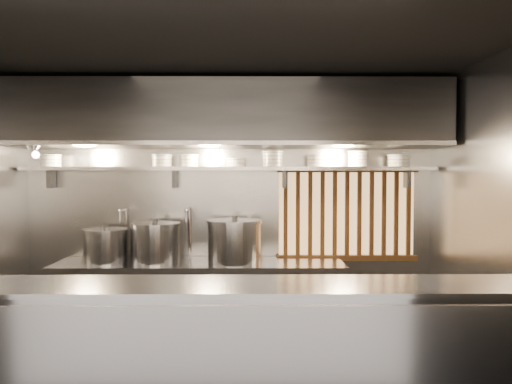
{
  "coord_description": "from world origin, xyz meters",
  "views": [
    {
      "loc": [
        0.25,
        -4.07,
        1.82
      ],
      "look_at": [
        0.28,
        0.55,
        1.65
      ],
      "focal_mm": 35.0,
      "sensor_mm": 36.0,
      "label": 1
    }
  ],
  "objects_px": {
    "heat_lamp": "(34,149)",
    "stock_pot_right": "(235,241)",
    "stock_pot_mid": "(106,246)",
    "pendant_bulb": "(219,161)",
    "stock_pot_left": "(155,242)"
  },
  "relations": [
    {
      "from": "heat_lamp",
      "to": "stock_pot_right",
      "type": "xyz_separation_m",
      "value": [
        1.96,
        0.24,
        -0.94
      ]
    },
    {
      "from": "heat_lamp",
      "to": "stock_pot_mid",
      "type": "bearing_deg",
      "value": 20.19
    },
    {
      "from": "heat_lamp",
      "to": "stock_pot_mid",
      "type": "distance_m",
      "value": 1.19
    },
    {
      "from": "pendant_bulb",
      "to": "stock_pot_mid",
      "type": "distance_m",
      "value": 1.47
    },
    {
      "from": "heat_lamp",
      "to": "stock_pot_left",
      "type": "relative_size",
      "value": 0.65
    },
    {
      "from": "pendant_bulb",
      "to": "heat_lamp",
      "type": "bearing_deg",
      "value": -169.0
    },
    {
      "from": "heat_lamp",
      "to": "pendant_bulb",
      "type": "height_order",
      "value": "heat_lamp"
    },
    {
      "from": "heat_lamp",
      "to": "stock_pot_mid",
      "type": "height_order",
      "value": "heat_lamp"
    },
    {
      "from": "stock_pot_left",
      "to": "stock_pot_right",
      "type": "height_order",
      "value": "stock_pot_right"
    },
    {
      "from": "pendant_bulb",
      "to": "stock_pot_mid",
      "type": "relative_size",
      "value": 0.32
    },
    {
      "from": "stock_pot_right",
      "to": "heat_lamp",
      "type": "bearing_deg",
      "value": -173.07
    },
    {
      "from": "stock_pot_left",
      "to": "stock_pot_right",
      "type": "xyz_separation_m",
      "value": [
        0.83,
        -0.02,
        0.02
      ]
    },
    {
      "from": "stock_pot_right",
      "to": "stock_pot_left",
      "type": "bearing_deg",
      "value": 178.73
    },
    {
      "from": "stock_pot_left",
      "to": "pendant_bulb",
      "type": "bearing_deg",
      "value": 7.96
    },
    {
      "from": "heat_lamp",
      "to": "pendant_bulb",
      "type": "relative_size",
      "value": 1.87
    }
  ]
}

